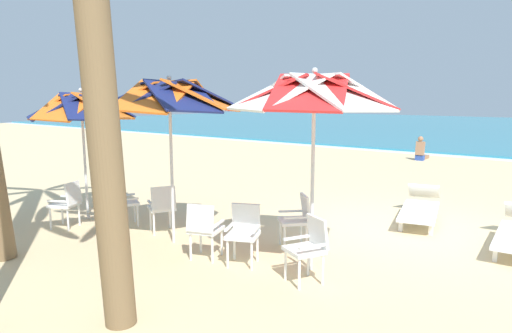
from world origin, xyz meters
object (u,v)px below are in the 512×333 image
beach_umbrella_0 (314,94)px  plastic_chair_1 (244,230)px  plastic_chair_0 (297,217)px  beach_umbrella_1 (170,98)px  plastic_chair_2 (309,245)px  plastic_chair_6 (122,200)px  plastic_chair_3 (162,206)px  plastic_chair_4 (204,227)px  beach_umbrella_2 (82,108)px  beachgoer_seated (421,152)px  plastic_chair_5 (67,202)px  sun_lounger_1 (420,207)px

beach_umbrella_0 → plastic_chair_1: (-0.91, -0.37, -1.94)m
plastic_chair_0 → beach_umbrella_1: size_ratio=0.32×
beach_umbrella_1 → plastic_chair_1: bearing=-0.8°
plastic_chair_2 → plastic_chair_6: size_ratio=1.00×
plastic_chair_3 → plastic_chair_4: bearing=-19.0°
plastic_chair_4 → beach_umbrella_2: (-3.42, 0.26, 1.70)m
beach_umbrella_1 → plastic_chair_6: size_ratio=3.17×
plastic_chair_2 → plastic_chair_4: size_ratio=1.00×
plastic_chair_2 → plastic_chair_6: bearing=178.2°
plastic_chair_4 → beachgoer_seated: beachgoer_seated is taller
plastic_chair_4 → plastic_chair_3: bearing=161.0°
plastic_chair_0 → beach_umbrella_1: bearing=-149.6°
plastic_chair_2 → plastic_chair_5: size_ratio=1.00×
plastic_chair_6 → beachgoer_seated: size_ratio=0.94×
plastic_chair_4 → beachgoer_seated: size_ratio=0.94×
plastic_chair_2 → plastic_chair_3: size_ratio=1.00×
plastic_chair_2 → plastic_chair_3: same height
plastic_chair_1 → sun_lounger_1: 4.04m
plastic_chair_2 → plastic_chair_4: 1.67m
plastic_chair_3 → plastic_chair_4: size_ratio=1.00×
plastic_chair_1 → plastic_chair_5: size_ratio=1.00×
plastic_chair_0 → plastic_chair_5: same height
plastic_chair_5 → sun_lounger_1: plastic_chair_5 is taller
beach_umbrella_0 → plastic_chair_4: (-1.48, -0.60, -1.94)m
beach_umbrella_0 → plastic_chair_4: bearing=-157.9°
beachgoer_seated → plastic_chair_5: bearing=-100.6°
beach_umbrella_1 → beach_umbrella_2: bearing=179.9°
beachgoer_seated → plastic_chair_6: bearing=-98.0°
plastic_chair_2 → plastic_chair_6: same height
plastic_chair_1 → beachgoer_seated: 12.54m
plastic_chair_5 → sun_lounger_1: 6.68m
plastic_chair_0 → beachgoer_seated: size_ratio=0.94×
plastic_chair_6 → sun_lounger_1: size_ratio=0.39×
beach_umbrella_0 → sun_lounger_1: (0.46, 3.42, -2.16)m
plastic_chair_1 → beachgoer_seated: beachgoer_seated is taller
beach_umbrella_0 → beachgoer_seated: size_ratio=3.02×
plastic_chair_1 → plastic_chair_3: same height
beach_umbrella_1 → plastic_chair_5: beach_umbrella_1 is taller
plastic_chair_2 → beach_umbrella_0: bearing=115.1°
plastic_chair_0 → plastic_chair_3: same height
plastic_chair_2 → beach_umbrella_2: size_ratio=0.34×
plastic_chair_1 → plastic_chair_4: same height
beach_umbrella_2 → plastic_chair_5: size_ratio=2.97×
plastic_chair_0 → plastic_chair_2: size_ratio=1.00×
beachgoer_seated → plastic_chair_1: bearing=-84.3°
plastic_chair_1 → plastic_chair_4: bearing=-157.4°
beach_umbrella_0 → plastic_chair_5: size_ratio=3.23×
plastic_chair_2 → plastic_chair_5: bearing=-173.5°
plastic_chair_1 → plastic_chair_2: 1.09m
plastic_chair_1 → plastic_chair_2: size_ratio=1.00×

